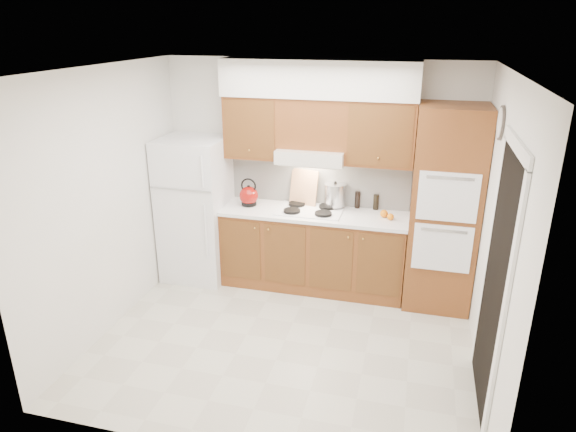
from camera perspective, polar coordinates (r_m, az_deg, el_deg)
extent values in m
plane|color=beige|center=(5.24, -0.34, -13.65)|extent=(3.60, 3.60, 0.00)
plane|color=white|center=(4.34, -0.41, 15.96)|extent=(3.60, 3.60, 0.00)
cube|color=white|center=(6.02, 3.30, 4.70)|extent=(3.60, 0.02, 2.60)
cube|color=white|center=(5.36, -19.32, 1.48)|extent=(0.02, 3.00, 2.60)
cube|color=white|center=(4.55, 22.12, -2.29)|extent=(0.02, 3.00, 2.60)
cube|color=white|center=(6.25, -10.18, 0.76)|extent=(0.75, 0.72, 1.72)
cube|color=brown|center=(6.04, 2.80, -3.86)|extent=(2.11, 0.60, 0.90)
cube|color=white|center=(5.85, 2.86, 0.29)|extent=(2.13, 0.62, 0.04)
cube|color=white|center=(6.03, 3.49, 3.91)|extent=(2.11, 0.03, 0.56)
cube|color=brown|center=(5.68, 16.98, 0.67)|extent=(0.70, 0.65, 2.20)
cube|color=brown|center=(5.92, -3.82, 9.87)|extent=(0.63, 0.33, 0.70)
cube|color=brown|center=(5.64, 10.30, 9.05)|extent=(0.73, 0.33, 0.70)
cube|color=silver|center=(5.74, 2.66, 6.75)|extent=(0.75, 0.45, 0.15)
cube|color=brown|center=(5.73, 2.85, 10.29)|extent=(0.75, 0.33, 0.55)
cube|color=silver|center=(5.63, 3.42, 14.99)|extent=(2.13, 0.36, 0.40)
cube|color=white|center=(5.87, 2.43, 0.63)|extent=(0.74, 0.50, 0.01)
cube|color=black|center=(4.33, 22.03, -7.08)|extent=(0.02, 0.90, 2.10)
cylinder|color=#3F3833|center=(4.85, 22.59, 9.54)|extent=(0.02, 0.30, 0.30)
sphere|color=maroon|center=(6.02, -4.38, 2.27)|extent=(0.23, 0.23, 0.22)
cube|color=tan|center=(6.01, 1.76, 3.09)|extent=(0.35, 0.18, 0.44)
cylinder|color=silver|center=(5.94, 5.23, 2.36)|extent=(0.31, 0.31, 0.25)
cylinder|color=black|center=(5.95, 5.89, 1.82)|extent=(0.07, 0.07, 0.20)
cylinder|color=black|center=(5.98, 7.73, 1.80)|extent=(0.07, 0.07, 0.20)
cylinder|color=black|center=(5.97, 9.74, 1.54)|extent=(0.08, 0.08, 0.18)
sphere|color=orange|center=(5.69, 11.32, -0.09)|extent=(0.08, 0.08, 0.07)
sphere|color=orange|center=(5.75, 10.63, 0.25)|extent=(0.10, 0.10, 0.09)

